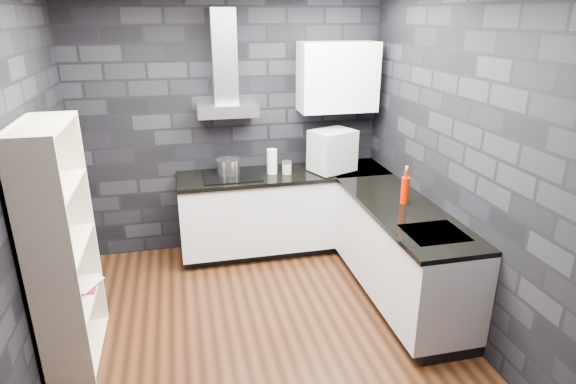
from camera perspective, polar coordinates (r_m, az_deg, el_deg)
name	(u,v)px	position (r m, az deg, el deg)	size (l,w,h in m)	color
ground	(260,324)	(4.22, -3.38, -15.35)	(3.20, 3.20, 0.00)	#3D1F10
wall_back	(231,126)	(5.16, -6.80, 7.80)	(3.20, 0.05, 2.70)	black
wall_front	(317,284)	(2.15, 3.40, -10.85)	(3.20, 0.05, 2.70)	black
wall_left	(19,189)	(3.73, -29.28, 0.31)	(0.05, 3.20, 2.70)	black
wall_right	(452,158)	(4.17, 18.85, 3.78)	(0.05, 3.20, 2.70)	black
toekick_back	(283,243)	(5.41, -0.57, -6.11)	(2.18, 0.50, 0.10)	black
toekick_right	(401,293)	(4.64, 13.28, -11.59)	(0.50, 1.78, 0.10)	black
counter_back_cab	(284,209)	(5.19, -0.50, -2.06)	(2.20, 0.60, 0.76)	white
counter_right_cab	(401,252)	(4.41, 13.26, -6.92)	(0.60, 1.80, 0.76)	white
counter_back_top	(284,174)	(5.04, -0.49, 2.10)	(2.20, 0.62, 0.04)	black
counter_right_top	(404,210)	(4.24, 13.57, -2.13)	(0.62, 1.80, 0.04)	black
counter_corner_top	(356,169)	(5.28, 8.01, 2.73)	(0.62, 0.62, 0.04)	black
hood_body	(227,110)	(4.92, -7.22, 9.66)	(0.60, 0.34, 0.12)	#A6A6AB
hood_chimney	(224,56)	(4.93, -7.58, 15.64)	(0.24, 0.20, 0.90)	#A6A6AB
upper_cabinet	(338,77)	(5.12, 5.90, 13.41)	(0.80, 0.35, 0.70)	silver
cooktop	(231,175)	(4.96, -6.73, 1.96)	(0.58, 0.50, 0.01)	black
sink_rim	(434,233)	(3.84, 16.96, -4.69)	(0.44, 0.40, 0.01)	#A6A6AB
pot	(228,167)	(5.00, -7.10, 2.97)	(0.23, 0.23, 0.14)	silver
glass_vase	(272,161)	(4.98, -1.91, 3.64)	(0.10, 0.10, 0.26)	silver
storage_jar	(287,168)	(4.99, -0.15, 2.85)	(0.10, 0.10, 0.12)	tan
utensil_crock	(310,161)	(5.22, 2.63, 3.71)	(0.10, 0.10, 0.14)	silver
appliance_garage	(332,151)	(5.04, 5.28, 4.92)	(0.43, 0.33, 0.43)	#A3A6A9
red_bottle	(405,190)	(4.31, 13.68, 0.20)	(0.07, 0.07, 0.24)	#AB1700
bookshelf	(61,248)	(3.80, -25.29, -6.00)	(0.34, 0.80, 1.80)	beige
fruit_bowl	(58,248)	(3.72, -25.60, -6.02)	(0.21, 0.21, 0.05)	silver
book_red	(71,276)	(4.11, -24.37, -9.03)	(0.18, 0.02, 0.25)	maroon
book_second	(73,270)	(4.14, -24.15, -8.45)	(0.18, 0.02, 0.25)	#B2B2B2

